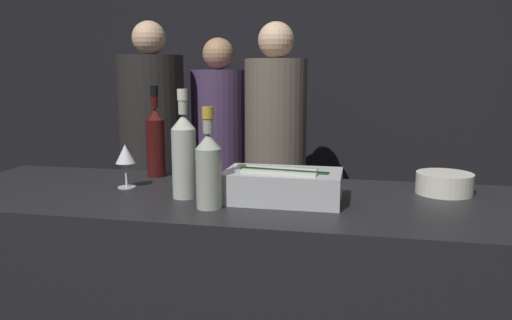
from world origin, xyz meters
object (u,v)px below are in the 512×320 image
(person_in_hoodie, at_px, (220,149))
(white_wine_bottle, at_px, (184,153))
(candle_votive, at_px, (269,176))
(ice_bin_with_bottles, at_px, (282,184))
(bowl_white, at_px, (444,183))
(rose_wine_bottle, at_px, (209,167))
(person_blond_tee, at_px, (153,147))
(red_wine_bottle_black_foil, at_px, (156,139))
(person_grey_polo, at_px, (275,154))
(wine_glass, at_px, (125,156))

(person_in_hoodie, bearing_deg, white_wine_bottle, -78.24)
(candle_votive, distance_m, white_wine_bottle, 0.38)
(white_wine_bottle, bearing_deg, ice_bin_with_bottles, 3.66)
(bowl_white, height_order, person_in_hoodie, person_in_hoodie)
(ice_bin_with_bottles, height_order, rose_wine_bottle, rose_wine_bottle)
(white_wine_bottle, distance_m, person_blond_tee, 1.60)
(red_wine_bottle_black_foil, relative_size, person_blond_tee, 0.21)
(candle_votive, bearing_deg, rose_wine_bottle, -108.10)
(rose_wine_bottle, xyz_separation_m, person_blond_tee, (-0.85, 1.52, -0.19))
(rose_wine_bottle, bearing_deg, candle_votive, 71.90)
(ice_bin_with_bottles, distance_m, bowl_white, 0.58)
(ice_bin_with_bottles, bearing_deg, white_wine_bottle, -176.34)
(red_wine_bottle_black_foil, height_order, person_grey_polo, person_grey_polo)
(white_wine_bottle, distance_m, rose_wine_bottle, 0.16)
(bowl_white, distance_m, candle_votive, 0.63)
(candle_votive, height_order, person_grey_polo, person_grey_polo)
(wine_glass, relative_size, candle_votive, 2.22)
(person_blond_tee, bearing_deg, person_grey_polo, -105.33)
(ice_bin_with_bottles, height_order, white_wine_bottle, white_wine_bottle)
(bowl_white, xyz_separation_m, person_grey_polo, (-0.78, 1.11, -0.10))
(candle_votive, distance_m, red_wine_bottle_black_foil, 0.49)
(ice_bin_with_bottles, relative_size, rose_wine_bottle, 1.20)
(rose_wine_bottle, distance_m, person_grey_polo, 1.47)
(rose_wine_bottle, distance_m, person_in_hoodie, 1.89)
(wine_glass, relative_size, rose_wine_bottle, 0.51)
(person_in_hoodie, distance_m, person_blond_tee, 0.47)
(person_in_hoodie, bearing_deg, wine_glass, -86.50)
(candle_votive, bearing_deg, red_wine_bottle_black_foil, 174.08)
(candle_votive, relative_size, person_in_hoodie, 0.04)
(rose_wine_bottle, bearing_deg, red_wine_bottle_black_foil, 129.83)
(white_wine_bottle, relative_size, person_grey_polo, 0.21)
(bowl_white, distance_m, white_wine_bottle, 0.91)
(white_wine_bottle, bearing_deg, person_grey_polo, 86.43)
(bowl_white, relative_size, white_wine_bottle, 0.53)
(bowl_white, bearing_deg, person_blond_tee, 143.57)
(candle_votive, bearing_deg, white_wine_bottle, -132.77)
(person_blond_tee, distance_m, person_grey_polo, 0.81)
(white_wine_bottle, distance_m, person_grey_polo, 1.36)
(ice_bin_with_bottles, height_order, candle_votive, ice_bin_with_bottles)
(person_blond_tee, bearing_deg, wine_glass, -170.78)
(red_wine_bottle_black_foil, bearing_deg, candle_votive, -5.92)
(bowl_white, bearing_deg, rose_wine_bottle, -155.05)
(wine_glass, relative_size, person_blond_tee, 0.09)
(red_wine_bottle_black_foil, bearing_deg, rose_wine_bottle, -50.17)
(person_in_hoodie, relative_size, person_blond_tee, 0.95)
(red_wine_bottle_black_foil, bearing_deg, person_grey_polo, 73.04)
(ice_bin_with_bottles, relative_size, person_in_hoodie, 0.23)
(rose_wine_bottle, xyz_separation_m, red_wine_bottle_black_foil, (-0.35, 0.42, 0.02))
(rose_wine_bottle, relative_size, person_blond_tee, 0.18)
(bowl_white, distance_m, wine_glass, 1.14)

